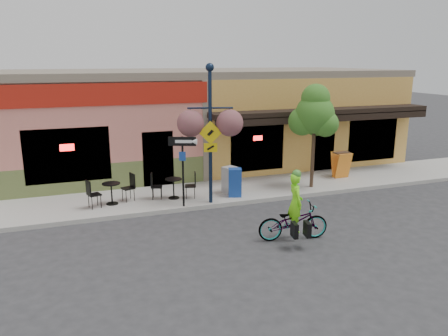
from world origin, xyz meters
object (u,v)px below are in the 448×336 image
Objects in this scene: cyclist_rider at (295,211)px; street_tree at (314,136)px; newspaper_box_grey at (230,180)px; one_way_sign at (183,172)px; bicycle at (293,222)px; lamp_post at (210,135)px; newspaper_box_blue at (235,182)px; building at (202,117)px.

street_tree reaches higher than cyclist_rider.
cyclist_rider is 1.69× the size of newspaper_box_grey.
street_tree is (5.28, 0.60, 0.81)m from one_way_sign.
cyclist_rider is (0.05, 0.00, 0.32)m from bicycle.
lamp_post reaches higher than newspaper_box_blue.
cyclist_rider is (-0.36, -10.28, -1.41)m from building.
street_tree reaches higher than newspaper_box_blue.
newspaper_box_blue is (-0.32, 3.90, -0.18)m from cyclist_rider.
bicycle is 4.32m from newspaper_box_grey.
lamp_post is 4.34m from street_tree.
lamp_post is 1.98× the size of one_way_sign.
newspaper_box_grey is (-0.37, 4.31, -0.19)m from cyclist_rider.
building is at bearing 101.93° from newspaper_box_blue.
lamp_post is at bearing -164.19° from newspaper_box_grey.
lamp_post reaches higher than newspaper_box_grey.
lamp_post is 4.63× the size of newspaper_box_blue.
lamp_post is at bearing -141.49° from newspaper_box_blue.
bicycle is 4.24m from lamp_post.
building reaches higher than street_tree.
one_way_sign is at bearing -111.58° from building.
building reaches higher than cyclist_rider.
cyclist_rider is at bearing -80.23° from bicycle.
cyclist_rider is at bearing -126.03° from street_tree.
newspaper_box_grey is at bearing -96.93° from building.
cyclist_rider is 3.92m from newspaper_box_blue.
newspaper_box_grey is (1.98, 0.89, -0.70)m from one_way_sign.
one_way_sign is at bearing -179.04° from newspaper_box_grey.
cyclist_rider is at bearing -53.09° from lamp_post.
building is at bearing 91.39° from lamp_post.
street_tree reaches higher than one_way_sign.
lamp_post is 4.75× the size of newspaper_box_grey.
lamp_post is at bearing -173.16° from street_tree.
bicycle is at bearing 99.77° from cyclist_rider.
newspaper_box_grey is 0.25× the size of street_tree.
bicycle is 1.96× the size of newspaper_box_blue.
bicycle is at bearing -108.84° from newspaper_box_grey.
building reaches higher than newspaper_box_blue.
one_way_sign is 2.40× the size of newspaper_box_grey.
building is at bearing 112.35° from street_tree.
bicycle is 2.01× the size of newspaper_box_grey.
street_tree reaches higher than newspaper_box_grey.
bicycle is at bearing -53.80° from lamp_post.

